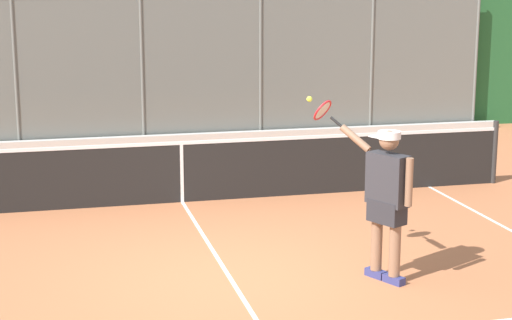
# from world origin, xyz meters

# --- Properties ---
(ground_plane) EXTENTS (60.00, 60.00, 0.00)m
(ground_plane) POSITION_xyz_m (0.00, 0.00, 0.00)
(ground_plane) COLOR #B76B42
(fence_backdrop) EXTENTS (18.45, 1.37, 3.53)m
(fence_backdrop) POSITION_xyz_m (-0.00, -9.46, 1.75)
(fence_backdrop) COLOR slate
(fence_backdrop) RESTS_ON ground
(tennis_net) EXTENTS (10.76, 0.09, 1.07)m
(tennis_net) POSITION_xyz_m (0.00, -3.58, 0.49)
(tennis_net) COLOR #2D2D2D
(tennis_net) RESTS_ON ground
(tennis_player) EXTENTS (0.92, 1.20, 2.04)m
(tennis_player) POSITION_xyz_m (-1.70, 0.44, 1.04)
(tennis_player) COLOR navy
(tennis_player) RESTS_ON ground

